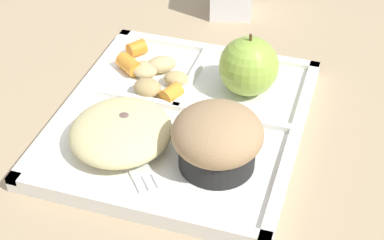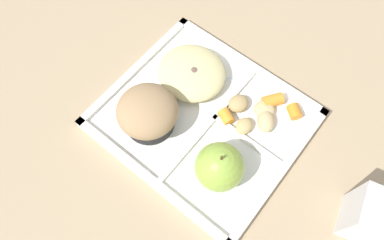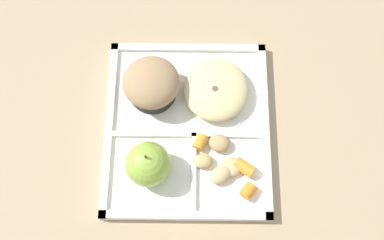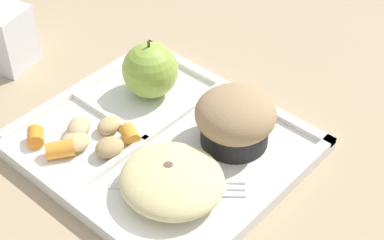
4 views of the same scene
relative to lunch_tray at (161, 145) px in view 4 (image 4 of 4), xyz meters
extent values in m
plane|color=tan|center=(0.00, 0.00, -0.01)|extent=(6.00, 6.00, 0.00)
cube|color=white|center=(0.00, 0.00, 0.00)|extent=(0.32, 0.28, 0.01)
cube|color=white|center=(0.00, -0.13, 0.01)|extent=(0.32, 0.01, 0.01)
cube|color=white|center=(0.00, 0.14, 0.01)|extent=(0.32, 0.01, 0.01)
cube|color=white|center=(-0.15, 0.00, 0.01)|extent=(0.01, 0.28, 0.01)
cube|color=white|center=(0.15, 0.00, 0.01)|extent=(0.01, 0.28, 0.01)
cube|color=white|center=(-0.01, 0.00, 0.01)|extent=(0.01, 0.26, 0.01)
cube|color=white|center=(-0.08, -0.01, 0.01)|extent=(0.13, 0.01, 0.01)
sphere|color=#93B742|center=(-0.08, 0.06, 0.04)|extent=(0.07, 0.07, 0.07)
cylinder|color=#4C381E|center=(-0.08, 0.06, 0.08)|extent=(0.00, 0.00, 0.01)
cylinder|color=black|center=(0.06, 0.06, 0.02)|extent=(0.08, 0.08, 0.03)
ellipsoid|color=tan|center=(0.06, 0.06, 0.05)|extent=(0.10, 0.10, 0.05)
cylinder|color=orange|center=(-0.11, -0.10, 0.01)|extent=(0.03, 0.03, 0.02)
cylinder|color=orange|center=(-0.07, -0.10, 0.02)|extent=(0.04, 0.04, 0.02)
cylinder|color=orange|center=(-0.03, -0.02, 0.01)|extent=(0.03, 0.03, 0.02)
ellipsoid|color=tan|center=(-0.03, -0.05, 0.02)|extent=(0.04, 0.04, 0.02)
ellipsoid|color=tan|center=(-0.09, -0.06, 0.02)|extent=(0.05, 0.05, 0.02)
ellipsoid|color=tan|center=(-0.07, -0.07, 0.01)|extent=(0.05, 0.05, 0.02)
ellipsoid|color=tan|center=(-0.06, -0.03, 0.01)|extent=(0.03, 0.03, 0.02)
ellipsoid|color=beige|center=(0.06, -0.05, 0.02)|extent=(0.12, 0.11, 0.04)
sphere|color=brown|center=(0.06, -0.05, 0.02)|extent=(0.04, 0.04, 0.04)
sphere|color=#755B4C|center=(0.09, -0.03, 0.02)|extent=(0.03, 0.03, 0.03)
sphere|color=brown|center=(0.09, -0.06, 0.02)|extent=(0.03, 0.03, 0.03)
sphere|color=brown|center=(0.07, -0.05, 0.02)|extent=(0.03, 0.03, 0.03)
cube|color=silver|center=(0.05, -0.06, 0.01)|extent=(0.09, 0.07, 0.00)
cube|color=silver|center=(0.10, -0.02, 0.01)|extent=(0.04, 0.04, 0.00)
cylinder|color=silver|center=(0.12, -0.01, 0.01)|extent=(0.02, 0.02, 0.00)
cylinder|color=silver|center=(0.12, 0.00, 0.01)|extent=(0.02, 0.02, 0.00)
cylinder|color=silver|center=(0.11, 0.01, 0.01)|extent=(0.02, 0.02, 0.00)
cube|color=white|center=(-0.29, -0.01, 0.04)|extent=(0.08, 0.08, 0.09)
camera|label=1|loc=(0.54, 0.18, 0.46)|focal=57.55mm
camera|label=2|loc=(-0.14, 0.21, 0.54)|focal=32.88mm
camera|label=3|loc=(-0.29, -0.01, 0.80)|focal=46.00mm
camera|label=4|loc=(0.39, -0.38, 0.53)|focal=57.64mm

